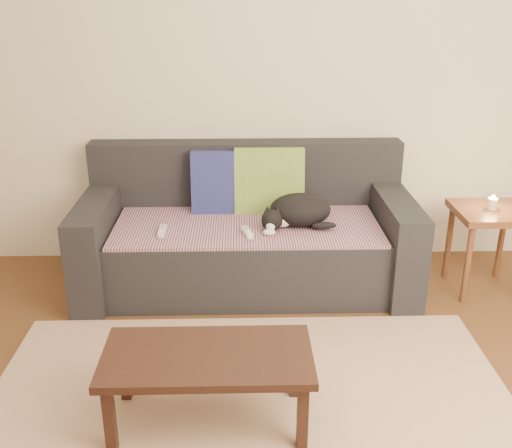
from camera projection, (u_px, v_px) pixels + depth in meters
name	position (u px, v px, depth m)	size (l,w,h in m)	color
ground	(252.00, 446.00, 2.56)	(4.50, 4.50, 0.00)	brown
back_wall	(245.00, 74.00, 3.94)	(4.50, 0.04, 2.60)	beige
sofa	(247.00, 237.00, 3.91)	(2.10, 0.94, 0.87)	#232328
throw_blanket	(247.00, 225.00, 3.78)	(1.66, 0.74, 0.02)	#362444
cushion_navy	(224.00, 183.00, 3.94)	(0.42, 0.11, 0.42)	#15114C
cushion_green	(269.00, 183.00, 3.95)	(0.46, 0.11, 0.46)	#0B4A42
cat	(298.00, 211.00, 3.72)	(0.47, 0.34, 0.20)	black
wii_remote_a	(162.00, 231.00, 3.63)	(0.15, 0.04, 0.03)	white
wii_remote_b	(247.00, 232.00, 3.61)	(0.15, 0.04, 0.03)	white
side_table	(489.00, 224.00, 3.75)	(0.44, 0.44, 0.55)	brown
candle	(492.00, 204.00, 3.70)	(0.06, 0.06, 0.09)	beige
rug	(251.00, 421.00, 2.70)	(2.50, 1.80, 0.01)	tan
coffee_table	(207.00, 363.00, 2.59)	(0.91, 0.45, 0.36)	black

